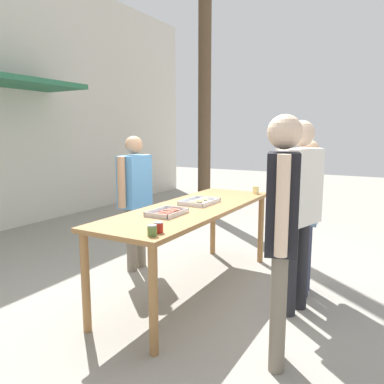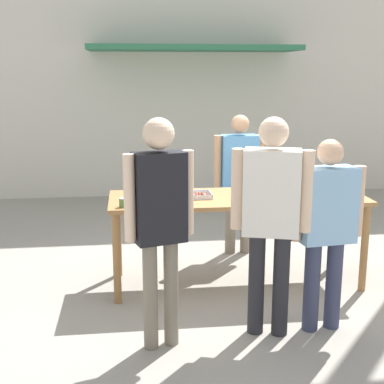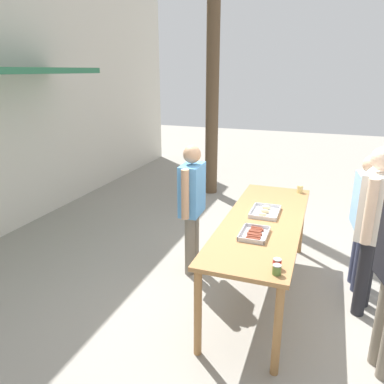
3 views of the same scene
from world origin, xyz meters
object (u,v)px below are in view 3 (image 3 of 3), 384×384
Objects in this scene: food_tray_buns at (265,212)px; utility_pole at (214,4)px; beer_cup at (300,189)px; person_server_behind_table at (192,199)px; condiment_jar_mustard at (277,270)px; person_customer_with_cup at (366,213)px; person_customer_waiting_in_line at (374,218)px; condiment_jar_ketchup at (277,264)px; food_tray_sausages at (254,234)px.

utility_pole reaches higher than food_tray_buns.
person_server_behind_table is at bearing 127.27° from beer_cup.
condiment_jar_mustard is 2.18m from beer_cup.
person_customer_waiting_in_line is at bearing -3.25° from person_customer_with_cup.
utility_pole reaches higher than person_customer_waiting_in_line.
beer_cup is 0.06× the size of person_server_behind_table.
condiment_jar_mustard and condiment_jar_ketchup have the same top height.
utility_pole is at bearing -143.76° from person_customer_with_cup.
food_tray_sausages is 1.08m from person_server_behind_table.
person_customer_with_cup is at bearing -159.75° from person_customer_waiting_in_line.
person_customer_with_cup is (0.31, -1.05, 0.02)m from food_tray_buns.
food_tray_buns is at bearing -81.07° from person_customer_waiting_in_line.
condiment_jar_ketchup is (0.10, 0.01, 0.00)m from condiment_jar_mustard.
food_tray_buns is 5.10× the size of condiment_jar_ketchup.
food_tray_sausages is 4.43× the size of condiment_jar_mustard.
utility_pole is (3.13, 1.59, 2.61)m from food_tray_buns.
person_customer_with_cup is (0.94, -1.04, 0.02)m from food_tray_sausages.
beer_cup is 0.05× the size of person_customer_waiting_in_line.
person_server_behind_table reaches higher than condiment_jar_mustard.
beer_cup is at bearing -139.66° from utility_pole.
utility_pole is at bearing 22.96° from food_tray_sausages.
person_server_behind_table is at bearing 44.20° from condiment_jar_ketchup.
condiment_jar_mustard is 0.89× the size of beer_cup.
condiment_jar_mustard is at bearing -179.95° from beer_cup.
beer_cup is (0.90, -0.30, 0.03)m from food_tray_buns.
food_tray_sausages is 1.56m from beer_cup.
person_customer_waiting_in_line is at bearing -37.05° from condiment_jar_ketchup.
person_server_behind_table is 4.11m from utility_pole.
person_customer_waiting_in_line is (-0.16, -1.95, 0.09)m from person_server_behind_table.
beer_cup is 3.90m from utility_pole.
person_server_behind_table is at bearing 89.18° from food_tray_buns.
food_tray_buns is 0.27× the size of person_customer_with_cup.
condiment_jar_ketchup reaches higher than food_tray_sausages.
beer_cup is at bearing -18.48° from food_tray_buns.
utility_pole is at bearing -124.21° from person_customer_waiting_in_line.
food_tray_sausages is 1.18m from person_customer_waiting_in_line.
food_tray_buns is at bearing 13.91° from condiment_jar_ketchup.
beer_cup is at bearing -11.06° from food_tray_sausages.
food_tray_buns is at bearing 13.37° from condiment_jar_mustard.
person_customer_with_cup is at bearing -128.47° from beer_cup.
food_tray_sausages is 0.63m from condiment_jar_ketchup.
person_customer_waiting_in_line reaches higher than person_customer_with_cup.
utility_pole is (2.82, 2.64, 2.60)m from person_customer_with_cup.
food_tray_sausages is 0.72m from condiment_jar_mustard.
condiment_jar_ketchup is at bearing -166.09° from food_tray_buns.
person_customer_waiting_in_line is at bearing -96.59° from person_server_behind_table.
person_server_behind_table is (0.64, 0.87, 0.05)m from food_tray_sausages.
condiment_jar_mustard is at bearing -166.63° from food_tray_buns.
person_customer_waiting_in_line is at bearing -143.62° from beer_cup.
food_tray_buns is (0.63, 0.00, 0.00)m from food_tray_sausages.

